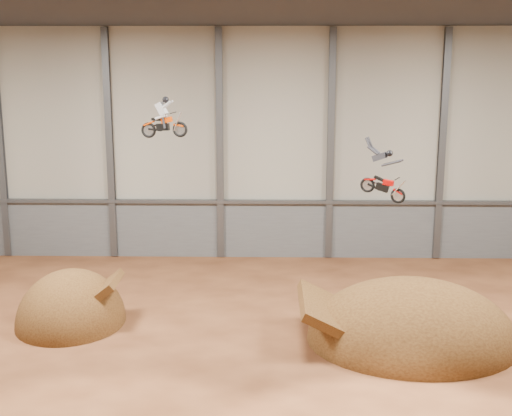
{
  "coord_description": "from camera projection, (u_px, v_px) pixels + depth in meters",
  "views": [
    {
      "loc": [
        -0.31,
        -27.8,
        12.87
      ],
      "look_at": [
        -0.94,
        4.0,
        5.61
      ],
      "focal_mm": 50.0,
      "sensor_mm": 36.0,
      "label": 1
    }
  ],
  "objects": [
    {
      "name": "steel_column_3",
      "position": [
        331.0,
        146.0,
        42.76
      ],
      "size": [
        0.4,
        0.36,
        13.9
      ],
      "primitive_type": "cube",
      "color": "#47494F",
      "rests_on": "ground"
    },
    {
      "name": "ceiling",
      "position": [
        279.0,
        15.0,
        26.84
      ],
      "size": [
        40.0,
        40.0,
        0.0
      ],
      "primitive_type": "plane",
      "color": "black",
      "rests_on": "back_wall"
    },
    {
      "name": "steel_column_4",
      "position": [
        442.0,
        146.0,
        42.63
      ],
      "size": [
        0.4,
        0.36,
        13.9
      ],
      "primitive_type": "cube",
      "color": "#47494F",
      "rests_on": "ground"
    },
    {
      "name": "landing_ramp",
      "position": [
        411.0,
        340.0,
        31.88
      ],
      "size": [
        9.35,
        8.27,
        5.4
      ],
      "primitive_type": "ellipsoid",
      "color": "#3C230F",
      "rests_on": "ground"
    },
    {
      "name": "steel_column_1",
      "position": [
        110.0,
        145.0,
        43.02
      ],
      "size": [
        0.4,
        0.36,
        13.9
      ],
      "primitive_type": "cube",
      "color": "#47494F",
      "rests_on": "ground"
    },
    {
      "name": "steel_column_0",
      "position": [
        0.0,
        145.0,
        43.15
      ],
      "size": [
        0.4,
        0.36,
        13.9
      ],
      "primitive_type": "cube",
      "color": "#47494F",
      "rests_on": "ground"
    },
    {
      "name": "steel_column_2",
      "position": [
        220.0,
        145.0,
        42.89
      ],
      "size": [
        0.4,
        0.36,
        13.9
      ],
      "primitive_type": "cube",
      "color": "#47494F",
      "rests_on": "ground"
    },
    {
      "name": "back_wall",
      "position": [
        275.0,
        145.0,
        43.02
      ],
      "size": [
        40.0,
        0.1,
        14.0
      ],
      "primitive_type": "cube",
      "color": "#A4A091",
      "rests_on": "ground"
    },
    {
      "name": "steel_rail",
      "position": [
        275.0,
        202.0,
        43.55
      ],
      "size": [
        39.8,
        0.35,
        0.2
      ],
      "primitive_type": "cube",
      "color": "#47494F",
      "rests_on": "lower_band_back"
    },
    {
      "name": "lower_band_back",
      "position": [
        275.0,
        230.0,
        44.09
      ],
      "size": [
        39.8,
        0.18,
        3.5
      ],
      "primitive_type": "cube",
      "color": "#5B5F63",
      "rests_on": "ground"
    },
    {
      "name": "floor",
      "position": [
        276.0,
        359.0,
        29.96
      ],
      "size": [
        40.0,
        40.0,
        0.0
      ],
      "primitive_type": "plane",
      "color": "#4E2714",
      "rests_on": "ground"
    },
    {
      "name": "fmx_rider_b",
      "position": [
        382.0,
        171.0,
        32.24
      ],
      "size": [
        3.42,
        2.24,
        3.11
      ],
      "primitive_type": null,
      "rotation": [
        0.0,
        0.25,
        -0.45
      ],
      "color": "#AC0704"
    },
    {
      "name": "takeoff_ramp",
      "position": [
        72.0,
        323.0,
        33.9
      ],
      "size": [
        5.1,
        5.88,
        5.1
      ],
      "primitive_type": "ellipsoid",
      "color": "#3C230F",
      "rests_on": "ground"
    },
    {
      "name": "fmx_rider_a",
      "position": [
        164.0,
        115.0,
        33.14
      ],
      "size": [
        2.52,
        1.38,
        2.18
      ],
      "primitive_type": null,
      "rotation": [
        0.0,
        -0.05,
        -0.23
      ],
      "color": "#CD3800"
    }
  ]
}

